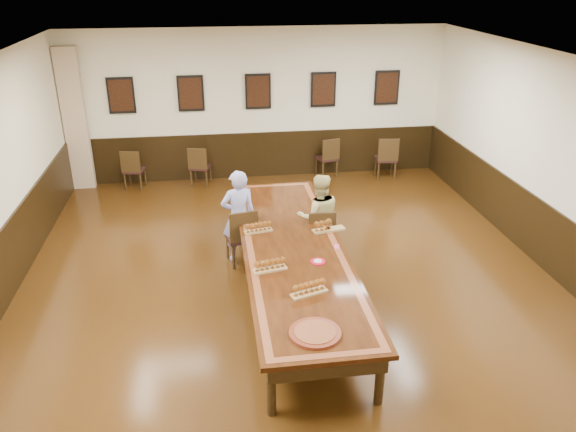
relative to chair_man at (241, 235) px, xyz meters
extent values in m
cube|color=black|center=(0.67, -1.05, -0.48)|extent=(8.00, 10.00, 0.02)
cube|color=white|center=(0.67, -1.05, 2.74)|extent=(8.00, 10.00, 0.02)
cube|color=#F0EAC9|center=(0.67, 3.96, 1.13)|extent=(8.00, 0.02, 3.20)
cube|color=#F0EAC9|center=(4.68, -1.05, 1.13)|extent=(0.02, 10.00, 3.20)
imported|color=#525ECE|center=(-0.02, 0.10, 0.28)|extent=(0.61, 0.46, 1.50)
imported|color=#D9D388|center=(1.23, -0.01, 0.24)|extent=(0.70, 0.55, 1.41)
cube|color=#CD446B|center=(1.27, -1.14, 0.28)|extent=(0.09, 0.15, 0.01)
cube|color=tan|center=(-3.08, 3.77, 0.98)|extent=(0.45, 0.18, 2.90)
cube|color=black|center=(0.67, 3.93, 0.03)|extent=(7.98, 0.04, 1.00)
cube|color=black|center=(4.65, -1.05, 0.03)|extent=(0.04, 9.98, 1.00)
cube|color=black|center=(0.67, -1.05, 0.25)|extent=(1.40, 5.00, 0.06)
cube|color=brown|center=(0.67, -1.05, 0.28)|extent=(1.28, 4.88, 0.00)
cube|color=black|center=(0.67, -1.05, 0.28)|extent=(1.10, 4.70, 0.00)
cube|color=black|center=(0.67, -1.05, 0.10)|extent=(1.25, 4.85, 0.18)
cylinder|color=black|center=(0.09, -3.37, -0.13)|extent=(0.10, 0.10, 0.69)
cylinder|color=black|center=(1.25, -3.37, -0.13)|extent=(0.10, 0.10, 0.69)
cylinder|color=black|center=(0.09, 1.27, -0.13)|extent=(0.10, 0.10, 0.69)
cylinder|color=black|center=(1.25, 1.27, -0.13)|extent=(0.10, 0.10, 0.69)
cube|color=black|center=(-2.13, 3.89, 1.43)|extent=(0.54, 0.03, 0.74)
cube|color=black|center=(-2.13, 3.87, 1.43)|extent=(0.46, 0.01, 0.64)
cube|color=black|center=(-0.73, 3.89, 1.43)|extent=(0.54, 0.03, 0.74)
cube|color=black|center=(-0.73, 3.87, 1.43)|extent=(0.46, 0.01, 0.64)
cube|color=black|center=(0.67, 3.89, 1.43)|extent=(0.54, 0.03, 0.74)
cube|color=black|center=(0.67, 3.87, 1.43)|extent=(0.46, 0.01, 0.64)
cube|color=black|center=(2.07, 3.89, 1.43)|extent=(0.54, 0.03, 0.74)
cube|color=black|center=(2.07, 3.87, 1.43)|extent=(0.46, 0.01, 0.64)
cube|color=black|center=(3.47, 3.89, 1.43)|extent=(0.54, 0.03, 0.74)
cube|color=black|center=(3.47, 3.87, 1.43)|extent=(0.46, 0.01, 0.64)
cube|color=olive|center=(0.23, -0.51, 0.29)|extent=(0.43, 0.21, 0.03)
cube|color=olive|center=(1.26, -0.61, 0.29)|extent=(0.51, 0.24, 0.03)
cube|color=olive|center=(0.27, -1.66, 0.29)|extent=(0.46, 0.23, 0.03)
cube|color=olive|center=(0.67, -2.29, 0.29)|extent=(0.48, 0.28, 0.03)
cylinder|color=red|center=(0.92, -1.53, 0.29)|extent=(0.20, 0.20, 0.02)
cylinder|color=silver|center=(0.92, -1.53, 0.30)|extent=(0.11, 0.11, 0.01)
cylinder|color=#551D11|center=(0.59, -3.08, 0.30)|extent=(0.70, 0.70, 0.04)
cylinder|color=brown|center=(0.59, -3.08, 0.32)|extent=(0.56, 0.56, 0.01)
camera|label=1|loc=(-0.39, -7.90, 3.86)|focal=35.00mm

